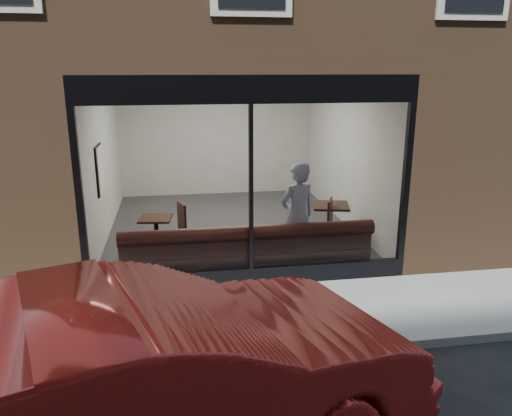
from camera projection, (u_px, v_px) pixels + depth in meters
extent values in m
plane|color=black|center=(278.00, 358.00, 5.88)|extent=(120.00, 120.00, 0.00)
cube|color=gray|center=(263.00, 317.00, 6.83)|extent=(40.00, 2.00, 0.01)
cube|color=gray|center=(279.00, 355.00, 5.82)|extent=(40.00, 0.10, 0.12)
cube|color=brown|center=(67.00, 138.00, 12.46)|extent=(2.50, 12.00, 3.20)
cube|color=brown|center=(353.00, 132.00, 13.62)|extent=(2.50, 12.00, 3.20)
cube|color=brown|center=(208.00, 122.00, 15.89)|extent=(5.00, 6.00, 3.20)
plane|color=#2D2D30|center=(230.00, 227.00, 10.62)|extent=(6.00, 6.00, 0.00)
plane|color=white|center=(228.00, 73.00, 9.76)|extent=(6.00, 6.00, 0.00)
plane|color=beige|center=(217.00, 135.00, 13.03)|extent=(5.00, 0.00, 5.00)
plane|color=beige|center=(103.00, 157.00, 9.81)|extent=(0.00, 6.00, 6.00)
plane|color=beige|center=(346.00, 150.00, 10.58)|extent=(0.00, 6.00, 6.00)
cube|color=black|center=(251.00, 276.00, 7.79)|extent=(5.00, 0.10, 0.30)
cube|color=black|center=(251.00, 89.00, 7.01)|extent=(5.00, 0.10, 0.40)
cube|color=black|center=(251.00, 189.00, 7.40)|extent=(0.06, 0.10, 2.50)
plane|color=white|center=(251.00, 190.00, 7.38)|extent=(4.80, 0.00, 4.80)
cube|color=#381614|center=(247.00, 262.00, 8.15)|extent=(4.00, 0.55, 0.45)
imported|color=#A9BCE1|center=(297.00, 216.00, 8.29)|extent=(0.78, 0.65, 1.83)
cube|color=black|center=(156.00, 218.00, 8.76)|extent=(0.62, 0.62, 0.04)
cube|color=black|center=(331.00, 206.00, 9.56)|extent=(0.81, 0.81, 0.04)
cube|color=black|center=(173.00, 242.00, 9.06)|extent=(0.51, 0.51, 0.04)
cube|color=black|center=(319.00, 235.00, 9.43)|extent=(0.60, 0.60, 0.04)
cube|color=white|center=(101.00, 170.00, 9.10)|extent=(0.02, 0.63, 0.85)
imported|color=#A51E18|center=(138.00, 388.00, 3.99)|extent=(5.30, 3.26, 1.65)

